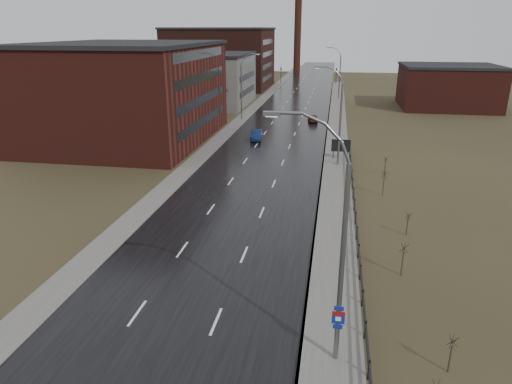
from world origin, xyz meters
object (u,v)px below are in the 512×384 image
at_px(car_near, 256,135).
at_px(car_far, 313,118).
at_px(streetlight_main, 336,248).
at_px(billboard, 341,146).

height_order(car_near, car_far, car_near).
bearing_deg(streetlight_main, billboard, 89.02).
distance_m(streetlight_main, car_near, 46.78).
bearing_deg(car_far, billboard, 94.97).
distance_m(billboard, car_near, 14.63).
height_order(streetlight_main, billboard, streetlight_main).
bearing_deg(streetlight_main, car_near, 104.07).
distance_m(billboard, car_far, 23.93).
bearing_deg(billboard, car_far, 101.13).
height_order(streetlight_main, car_far, streetlight_main).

